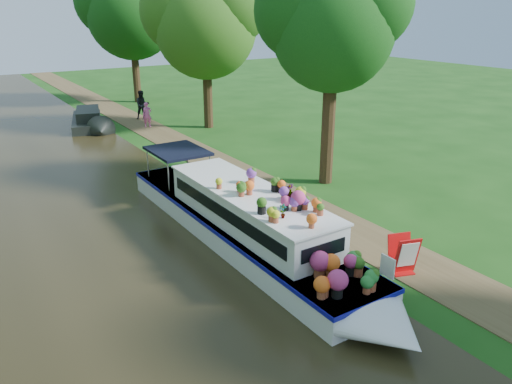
% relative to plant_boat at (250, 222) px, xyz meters
% --- Properties ---
extents(ground, '(100.00, 100.00, 0.00)m').
position_rel_plant_boat_xyz_m(ground, '(2.25, 0.48, -0.85)').
color(ground, '#133F0F').
rests_on(ground, ground).
extents(canal_water, '(10.00, 100.00, 0.02)m').
position_rel_plant_boat_xyz_m(canal_water, '(-3.75, 0.48, -0.84)').
color(canal_water, black).
rests_on(canal_water, ground).
extents(towpath, '(2.20, 100.00, 0.03)m').
position_rel_plant_boat_xyz_m(towpath, '(3.45, 0.48, -0.84)').
color(towpath, '#4B3C23').
rests_on(towpath, ground).
extents(plant_boat, '(2.29, 13.52, 2.30)m').
position_rel_plant_boat_xyz_m(plant_boat, '(0.00, 0.00, 0.00)').
color(plant_boat, white).
rests_on(plant_boat, canal_water).
extents(tree_near_overhang, '(5.52, 5.28, 8.99)m').
position_rel_plant_boat_xyz_m(tree_near_overhang, '(6.04, 3.55, 5.75)').
color(tree_near_overhang, black).
rests_on(tree_near_overhang, ground).
extents(tree_near_mid, '(6.90, 6.60, 9.40)m').
position_rel_plant_boat_xyz_m(tree_near_mid, '(6.73, 15.56, 5.58)').
color(tree_near_mid, black).
rests_on(tree_near_mid, ground).
extents(tree_near_far, '(7.59, 7.26, 10.30)m').
position_rel_plant_boat_xyz_m(tree_near_far, '(6.23, 26.57, 6.20)').
color(tree_near_far, black).
rests_on(tree_near_far, ground).
extents(second_boat, '(3.05, 6.29, 1.15)m').
position_rel_plant_boat_xyz_m(second_boat, '(0.43, 19.50, -0.38)').
color(second_boat, black).
rests_on(second_boat, canal_water).
extents(sandwich_board, '(0.75, 0.75, 1.11)m').
position_rel_plant_boat_xyz_m(sandwich_board, '(2.74, -3.71, -0.32)').
color(sandwich_board, red).
rests_on(sandwich_board, towpath).
extents(pedestrian_pink, '(0.64, 0.50, 1.53)m').
position_rel_plant_boat_xyz_m(pedestrian_pink, '(3.53, 17.51, -0.06)').
color(pedestrian_pink, '#CB5387').
rests_on(pedestrian_pink, towpath).
extents(pedestrian_dark, '(1.02, 0.86, 1.89)m').
position_rel_plant_boat_xyz_m(pedestrian_dark, '(4.15, 19.91, 0.12)').
color(pedestrian_dark, black).
rests_on(pedestrian_dark, towpath).
extents(verge_plant, '(0.37, 0.33, 0.38)m').
position_rel_plant_boat_xyz_m(verge_plant, '(1.65, 2.02, -0.66)').
color(verge_plant, '#1B5C22').
rests_on(verge_plant, ground).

